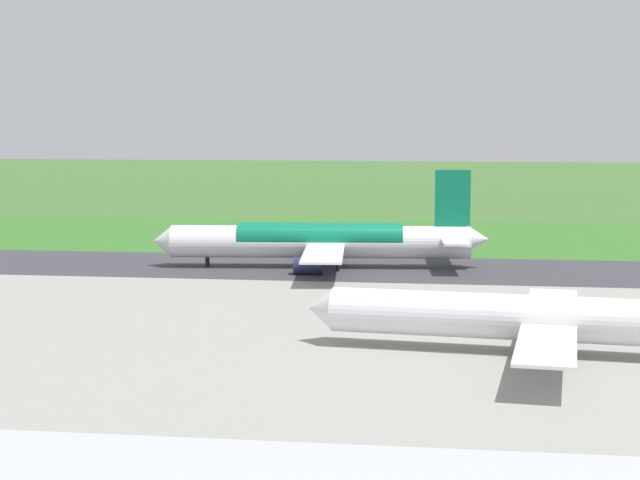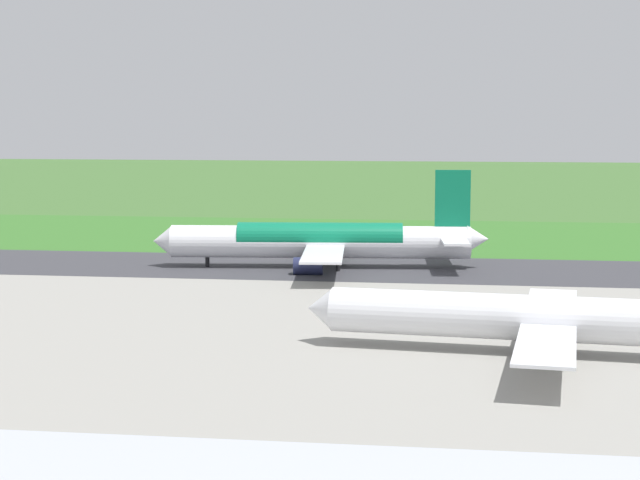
% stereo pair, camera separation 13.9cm
% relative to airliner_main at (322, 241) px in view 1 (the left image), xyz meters
% --- Properties ---
extents(ground_plane, '(800.00, 800.00, 0.00)m').
position_rel_airliner_main_xyz_m(ground_plane, '(-12.17, 0.04, -4.35)').
color(ground_plane, '#3D662D').
extents(runway_asphalt, '(600.00, 28.54, 0.06)m').
position_rel_airliner_main_xyz_m(runway_asphalt, '(-12.17, 0.04, -4.32)').
color(runway_asphalt, '#38383D').
rests_on(runway_asphalt, ground).
extents(apron_concrete, '(440.00, 110.00, 0.05)m').
position_rel_airliner_main_xyz_m(apron_concrete, '(-12.17, 65.70, -4.33)').
color(apron_concrete, gray).
rests_on(apron_concrete, ground).
extents(grass_verge_foreground, '(600.00, 80.00, 0.04)m').
position_rel_airliner_main_xyz_m(grass_verge_foreground, '(-12.17, -39.07, -4.33)').
color(grass_verge_foreground, '#346B27').
rests_on(grass_verge_foreground, ground).
extents(airliner_main, '(54.15, 44.37, 15.88)m').
position_rel_airliner_main_xyz_m(airliner_main, '(0.00, 0.00, 0.00)').
color(airliner_main, white).
rests_on(airliner_main, ground).
extents(airliner_parked_mid, '(49.01, 40.18, 14.30)m').
position_rel_airliner_main_xyz_m(airliner_parked_mid, '(-30.53, 58.04, -0.45)').
color(airliner_parked_mid, white).
rests_on(airliner_parked_mid, ground).
extents(no_stopping_sign, '(0.60, 0.10, 2.24)m').
position_rel_airliner_main_xyz_m(no_stopping_sign, '(4.77, -43.10, -3.01)').
color(no_stopping_sign, slate).
rests_on(no_stopping_sign, ground).
extents(traffic_cone_orange, '(0.40, 0.40, 0.55)m').
position_rel_airliner_main_xyz_m(traffic_cone_orange, '(11.87, -39.34, -4.08)').
color(traffic_cone_orange, orange).
rests_on(traffic_cone_orange, ground).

